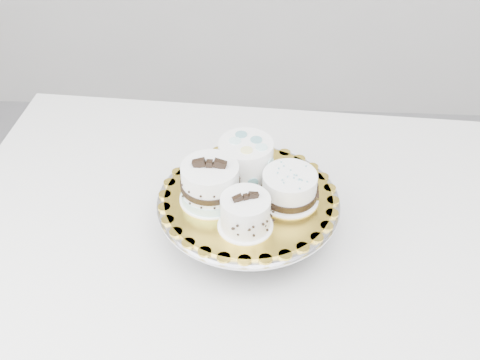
{
  "coord_description": "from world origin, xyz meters",
  "views": [
    {
      "loc": [
        -0.1,
        -0.73,
        1.62
      ],
      "look_at": [
        -0.15,
        0.15,
        0.88
      ],
      "focal_mm": 45.0,
      "sensor_mm": 36.0,
      "label": 1
    }
  ],
  "objects_px": {
    "cake_board": "(248,198)",
    "cake_dots": "(246,159)",
    "cake_ribbon": "(290,188)",
    "cake_swirl": "(245,213)",
    "table": "(249,241)",
    "cake_stand": "(248,210)",
    "cake_banded": "(210,184)"
  },
  "relations": [
    {
      "from": "cake_stand",
      "to": "cake_swirl",
      "type": "bearing_deg",
      "value": -91.64
    },
    {
      "from": "table",
      "to": "cake_dots",
      "type": "relative_size",
      "value": 10.04
    },
    {
      "from": "cake_dots",
      "to": "cake_board",
      "type": "bearing_deg",
      "value": -87.42
    },
    {
      "from": "cake_swirl",
      "to": "cake_banded",
      "type": "height_order",
      "value": "cake_banded"
    },
    {
      "from": "cake_swirl",
      "to": "cake_dots",
      "type": "relative_size",
      "value": 0.89
    },
    {
      "from": "cake_board",
      "to": "cake_ribbon",
      "type": "relative_size",
      "value": 2.7
    },
    {
      "from": "cake_ribbon",
      "to": "cake_swirl",
      "type": "bearing_deg",
      "value": -135.32
    },
    {
      "from": "table",
      "to": "cake_swirl",
      "type": "distance_m",
      "value": 0.24
    },
    {
      "from": "cake_dots",
      "to": "cake_ribbon",
      "type": "height_order",
      "value": "cake_dots"
    },
    {
      "from": "cake_swirl",
      "to": "cake_stand",
      "type": "bearing_deg",
      "value": 68.32
    },
    {
      "from": "cake_dots",
      "to": "cake_banded",
      "type": "bearing_deg",
      "value": -134.07
    },
    {
      "from": "table",
      "to": "cake_stand",
      "type": "relative_size",
      "value": 3.68
    },
    {
      "from": "cake_swirl",
      "to": "cake_ribbon",
      "type": "distance_m",
      "value": 0.11
    },
    {
      "from": "cake_board",
      "to": "cake_dots",
      "type": "relative_size",
      "value": 2.51
    },
    {
      "from": "cake_ribbon",
      "to": "cake_board",
      "type": "bearing_deg",
      "value": 178.8
    },
    {
      "from": "cake_stand",
      "to": "cake_banded",
      "type": "distance_m",
      "value": 0.1
    },
    {
      "from": "cake_stand",
      "to": "table",
      "type": "bearing_deg",
      "value": 89.52
    },
    {
      "from": "cake_stand",
      "to": "cake_ribbon",
      "type": "height_order",
      "value": "cake_ribbon"
    },
    {
      "from": "cake_board",
      "to": "cake_swirl",
      "type": "bearing_deg",
      "value": -91.64
    },
    {
      "from": "cake_stand",
      "to": "cake_banded",
      "type": "relative_size",
      "value": 2.94
    },
    {
      "from": "cake_banded",
      "to": "cake_ribbon",
      "type": "bearing_deg",
      "value": 4.03
    },
    {
      "from": "table",
      "to": "cake_dots",
      "type": "xyz_separation_m",
      "value": [
        -0.01,
        0.02,
        0.21
      ]
    },
    {
      "from": "cake_board",
      "to": "cake_swirl",
      "type": "distance_m",
      "value": 0.09
    },
    {
      "from": "table",
      "to": "cake_ribbon",
      "type": "xyz_separation_m",
      "value": [
        0.08,
        -0.05,
        0.2
      ]
    },
    {
      "from": "table",
      "to": "cake_ribbon",
      "type": "relative_size",
      "value": 10.82
    },
    {
      "from": "cake_swirl",
      "to": "cake_dots",
      "type": "xyz_separation_m",
      "value": [
        -0.01,
        0.15,
        0.01
      ]
    },
    {
      "from": "cake_board",
      "to": "cake_dots",
      "type": "xyz_separation_m",
      "value": [
        -0.01,
        0.07,
        0.04
      ]
    },
    {
      "from": "cake_stand",
      "to": "cake_board",
      "type": "xyz_separation_m",
      "value": [
        0.0,
        0.0,
        0.03
      ]
    },
    {
      "from": "cake_board",
      "to": "cake_stand",
      "type": "bearing_deg",
      "value": 0.0
    },
    {
      "from": "cake_banded",
      "to": "cake_dots",
      "type": "distance_m",
      "value": 0.1
    },
    {
      "from": "cake_stand",
      "to": "cake_swirl",
      "type": "relative_size",
      "value": 3.08
    },
    {
      "from": "cake_stand",
      "to": "cake_ribbon",
      "type": "relative_size",
      "value": 2.94
    }
  ]
}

